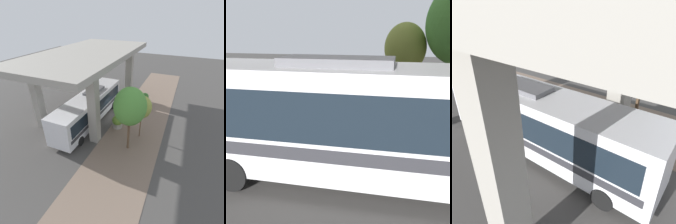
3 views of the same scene
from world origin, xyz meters
The scene contains 9 objects.
ground_plane centered at (0.00, 0.00, 0.00)m, with size 80.00×80.00×0.00m, color #474442.
sidewalk_strip centered at (-3.00, 0.00, 0.01)m, with size 6.00×40.00×0.02m.
bus centered at (2.78, 2.31, 2.02)m, with size 2.82×12.42×3.72m.
fire_hydrant centered at (-1.94, 1.69, 0.52)m, with size 0.42×0.20×1.03m.
planter_front centered at (-0.95, -3.65, 0.70)m, with size 1.08×1.08×1.39m.
planter_middle centered at (-0.64, 0.58, 0.88)m, with size 1.20×1.20×1.70m.
planter_back centered at (-0.77, 2.26, 0.76)m, with size 1.24×1.24×1.57m.
planter_extra centered at (-2.12, -5.41, 0.72)m, with size 1.03×1.03×1.45m.
street_tree_near centered at (-3.59, 2.94, 3.61)m, with size 1.96×1.96×4.79m.
Camera 2 is at (10.38, 2.80, 4.44)m, focal length 45.00 mm.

